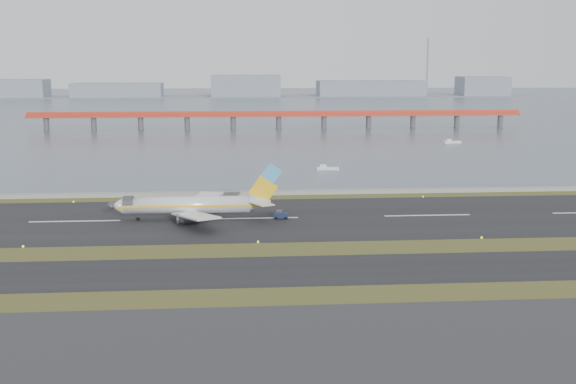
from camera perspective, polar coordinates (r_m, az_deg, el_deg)
The scene contains 12 objects.
ground at distance 134.70m, azimuth -2.27°, elevation -4.84°, with size 1000.00×1000.00×0.00m, color #3E4B1A.
apron_strip at distance 82.87m, azimuth -0.73°, elevation -14.72°, with size 1000.00×50.00×0.10m, color #313033.
taxiway_strip at distance 123.14m, azimuth -2.05°, elevation -6.27°, with size 1000.00×18.00×0.10m, color black.
runway_strip at distance 163.82m, azimuth -2.68°, elevation -2.10°, with size 1000.00×45.00×0.10m, color black.
seawall at distance 193.15m, azimuth -2.97°, elevation -0.07°, with size 1000.00×2.50×1.00m, color gray.
bay_water at distance 591.04m, azimuth -4.02°, elevation 6.81°, with size 1400.00×800.00×1.30m, color #43515F.
red_pier at distance 381.80m, azimuth -0.73°, elevation 6.06°, with size 260.00×5.00×10.20m.
far_shoreline at distance 750.76m, azimuth -3.09°, elevation 8.01°, with size 1400.00×80.00×60.50m.
airliner at distance 162.94m, azimuth -7.43°, elevation -1.02°, with size 38.52×32.89×12.80m.
pushback_tug at distance 163.05m, azimuth -0.57°, elevation -1.82°, with size 3.34×2.24×2.00m.
workboat_near at distance 237.98m, azimuth 3.11°, elevation 1.89°, with size 7.58×3.21×1.79m.
workboat_far at distance 323.80m, azimuth 12.78°, elevation 3.88°, with size 8.34×4.08×1.94m.
Camera 1 is at (-4.83, -129.98, 35.00)m, focal length 45.00 mm.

